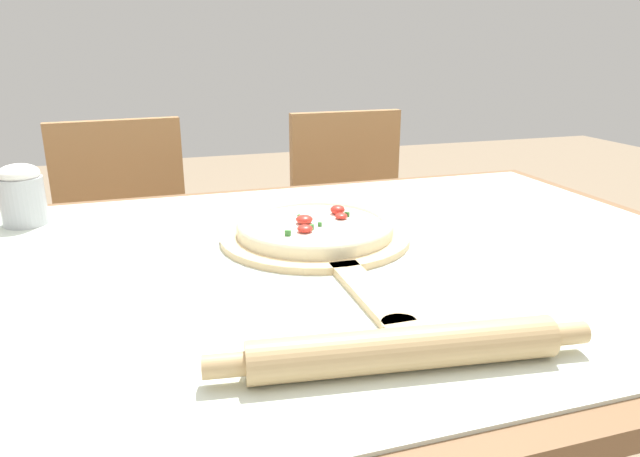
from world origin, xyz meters
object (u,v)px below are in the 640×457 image
at_px(chair_left, 129,251).
at_px(chair_right, 354,228).
at_px(rolling_pin, 404,349).
at_px(pizza, 315,226).
at_px(flour_cup, 22,194).
at_px(pizza_peel, 319,241).

relative_size(chair_left, chair_right, 1.00).
xyz_separation_m(rolling_pin, chair_left, (-0.32, 1.19, -0.27)).
distance_m(pizza, chair_right, 0.87).
distance_m(chair_left, flour_cup, 0.60).
distance_m(pizza_peel, flour_cup, 0.60).
height_order(pizza_peel, pizza, pizza).
distance_m(rolling_pin, flour_cup, 0.86).
height_order(chair_left, flour_cup, chair_left).
bearing_deg(chair_right, rolling_pin, -109.13).
relative_size(rolling_pin, chair_right, 0.49).
bearing_deg(pizza, chair_right, 64.13).
xyz_separation_m(pizza_peel, flour_cup, (-0.52, 0.29, 0.06)).
bearing_deg(pizza, chair_left, 115.58).
height_order(chair_left, chair_right, same).
bearing_deg(flour_cup, chair_right, 28.79).
distance_m(pizza, rolling_pin, 0.45).
bearing_deg(pizza_peel, pizza, 89.64).
relative_size(pizza, flour_cup, 2.34).
distance_m(rolling_pin, chair_right, 1.29).
bearing_deg(chair_left, chair_right, -5.39).
relative_size(pizza, chair_right, 0.32).
bearing_deg(pizza, flour_cup, 153.58).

